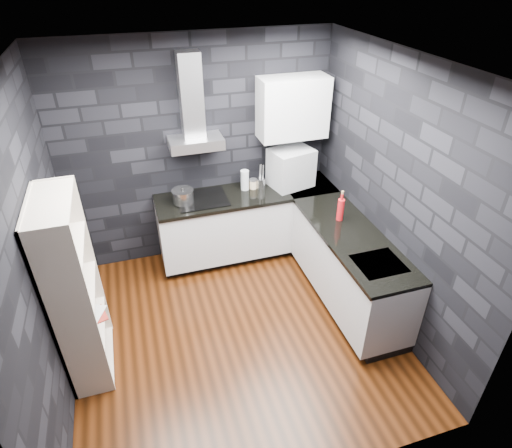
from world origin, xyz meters
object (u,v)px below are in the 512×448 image
glass_vase (245,180)px  appliance_garage (291,168)px  utensil_crock (261,183)px  red_bottle (340,210)px  fruit_bowl (73,299)px  pot (183,197)px  bookshelf (75,291)px  storage_jar (253,184)px

glass_vase → appliance_garage: (0.57, -0.06, 0.10)m
utensil_crock → glass_vase: bearing=169.9°
appliance_garage → red_bottle: (0.22, -0.92, -0.10)m
appliance_garage → fruit_bowl: bearing=-163.3°
pot → utensil_crock: 0.98m
bookshelf → fruit_bowl: bookshelf is taller
appliance_garage → bookshelf: 2.82m
storage_jar → utensil_crock: utensil_crock is taller
pot → glass_vase: (0.78, 0.11, 0.04)m
bookshelf → fruit_bowl: 0.15m
pot → glass_vase: bearing=8.3°
storage_jar → red_bottle: size_ratio=0.44×
pot → bookshelf: 1.69m
glass_vase → fruit_bowl: (-1.92, -1.50, -0.09)m
storage_jar → bookshelf: bearing=-146.5°
fruit_bowl → glass_vase: bearing=37.9°
glass_vase → red_bottle: bearing=-51.2°
glass_vase → red_bottle: glass_vase is taller
appliance_garage → pot: bearing=169.1°
pot → storage_jar: pot is taller
storage_jar → utensil_crock: bearing=-15.8°
red_bottle → fruit_bowl: (-2.71, -0.52, -0.09)m
glass_vase → appliance_garage: bearing=-5.8°
utensil_crock → bookshelf: bearing=-148.2°
storage_jar → red_bottle: red_bottle is taller
red_bottle → fruit_bowl: bearing=-169.2°
utensil_crock → bookshelf: 2.50m
pot → utensil_crock: pot is taller
utensil_crock → fruit_bowl: 2.58m
fruit_bowl → pot: bearing=50.4°
fruit_bowl → storage_jar: bearing=36.3°
utensil_crock → red_bottle: size_ratio=0.53×
glass_vase → red_bottle: (0.79, -0.98, -0.00)m
glass_vase → utensil_crock: size_ratio=1.91×
pot → storage_jar: (0.88, 0.10, -0.03)m
glass_vase → fruit_bowl: bearing=-142.1°
storage_jar → bookshelf: 2.43m
storage_jar → utensil_crock: 0.10m
appliance_garage → bookshelf: bookshelf is taller
storage_jar → appliance_garage: 0.50m
glass_vase → appliance_garage: size_ratio=0.51×
pot → fruit_bowl: pot is taller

